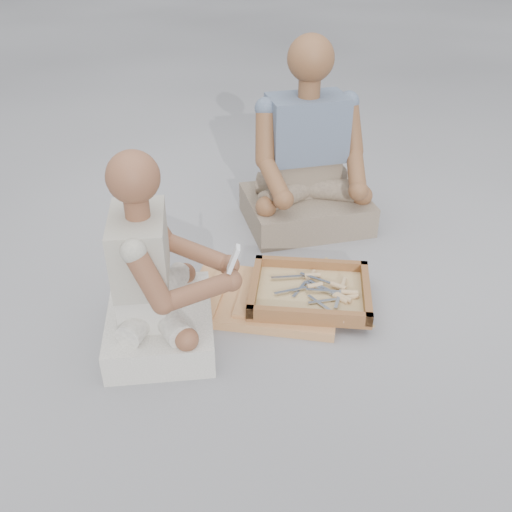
{
  "coord_description": "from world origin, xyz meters",
  "views": [
    {
      "loc": [
        -0.06,
        -1.68,
        1.51
      ],
      "look_at": [
        -0.01,
        0.21,
        0.3
      ],
      "focal_mm": 40.0,
      "sensor_mm": 36.0,
      "label": 1
    }
  ],
  "objects_px": {
    "craftsman": "(155,282)",
    "companion": "(307,166)",
    "carved_panel": "(264,299)",
    "tool_tray": "(310,292)"
  },
  "relations": [
    {
      "from": "craftsman",
      "to": "carved_panel",
      "type": "bearing_deg",
      "value": 111.8
    },
    {
      "from": "craftsman",
      "to": "companion",
      "type": "height_order",
      "value": "companion"
    },
    {
      "from": "carved_panel",
      "to": "craftsman",
      "type": "height_order",
      "value": "craftsman"
    },
    {
      "from": "tool_tray",
      "to": "companion",
      "type": "xyz_separation_m",
      "value": [
        0.05,
        0.74,
        0.26
      ]
    },
    {
      "from": "carved_panel",
      "to": "tool_tray",
      "type": "height_order",
      "value": "tool_tray"
    },
    {
      "from": "tool_tray",
      "to": "companion",
      "type": "distance_m",
      "value": 0.79
    },
    {
      "from": "tool_tray",
      "to": "companion",
      "type": "relative_size",
      "value": 0.57
    },
    {
      "from": "carved_panel",
      "to": "companion",
      "type": "relative_size",
      "value": 0.66
    },
    {
      "from": "tool_tray",
      "to": "craftsman",
      "type": "relative_size",
      "value": 0.69
    },
    {
      "from": "tool_tray",
      "to": "craftsman",
      "type": "xyz_separation_m",
      "value": [
        -0.62,
        -0.2,
        0.21
      ]
    }
  ]
}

